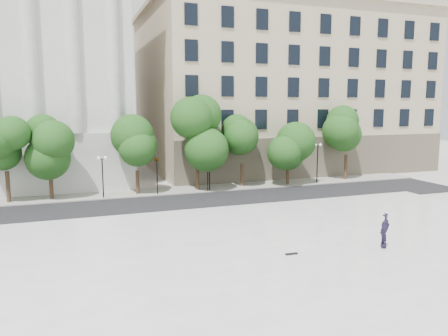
{
  "coord_description": "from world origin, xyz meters",
  "views": [
    {
      "loc": [
        -8.45,
        -18.9,
        8.65
      ],
      "look_at": [
        1.89,
        10.0,
        4.24
      ],
      "focal_mm": 35.0,
      "sensor_mm": 36.0,
      "label": 1
    }
  ],
  "objects_px": {
    "traffic_light_east": "(208,155)",
    "skateboard": "(292,254)",
    "person_lying": "(383,243)",
    "traffic_light_west": "(157,158)"
  },
  "relations": [
    {
      "from": "traffic_light_east",
      "to": "skateboard",
      "type": "relative_size",
      "value": 5.97
    },
    {
      "from": "person_lying",
      "to": "traffic_light_east",
      "type": "bearing_deg",
      "value": 68.26
    },
    {
      "from": "traffic_light_west",
      "to": "skateboard",
      "type": "height_order",
      "value": "traffic_light_west"
    },
    {
      "from": "traffic_light_east",
      "to": "skateboard",
      "type": "bearing_deg",
      "value": -94.52
    },
    {
      "from": "traffic_light_east",
      "to": "person_lying",
      "type": "relative_size",
      "value": 2.12
    },
    {
      "from": "traffic_light_west",
      "to": "traffic_light_east",
      "type": "distance_m",
      "value": 5.11
    },
    {
      "from": "person_lying",
      "to": "skateboard",
      "type": "bearing_deg",
      "value": 139.48
    },
    {
      "from": "traffic_light_west",
      "to": "skateboard",
      "type": "relative_size",
      "value": 5.82
    },
    {
      "from": "person_lying",
      "to": "traffic_light_west",
      "type": "bearing_deg",
      "value": 80.76
    },
    {
      "from": "traffic_light_west",
      "to": "person_lying",
      "type": "xyz_separation_m",
      "value": [
        9.02,
        -21.36,
        -2.93
      ]
    }
  ]
}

